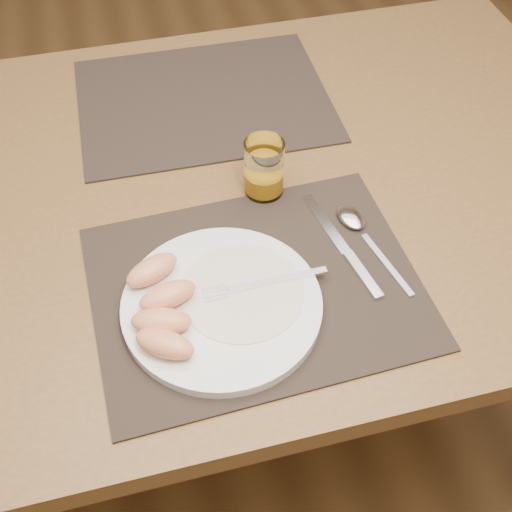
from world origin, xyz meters
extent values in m
plane|color=brown|center=(0.00, 0.00, 0.00)|extent=(5.00, 5.00, 0.00)
cube|color=brown|center=(0.00, 0.00, 0.73)|extent=(1.40, 0.90, 0.04)
cylinder|color=brown|center=(0.62, 0.37, 0.35)|extent=(0.06, 0.06, 0.71)
cube|color=#2E241D|center=(0.01, -0.22, 0.75)|extent=(0.46, 0.37, 0.00)
cube|color=#2E241D|center=(0.02, 0.22, 0.75)|extent=(0.46, 0.36, 0.00)
cylinder|color=white|center=(-0.05, -0.25, 0.76)|extent=(0.27, 0.27, 0.02)
cylinder|color=white|center=(-0.02, -0.24, 0.77)|extent=(0.17, 0.17, 0.00)
cube|color=silver|center=(0.05, -0.23, 0.77)|extent=(0.12, 0.01, 0.00)
cube|color=silver|center=(-0.02, -0.23, 0.77)|extent=(0.03, 0.01, 0.00)
cube|color=silver|center=(-0.05, -0.23, 0.77)|extent=(0.03, 0.02, 0.00)
cube|color=silver|center=(0.14, -0.13, 0.76)|extent=(0.04, 0.13, 0.00)
cube|color=silver|center=(0.16, -0.24, 0.76)|extent=(0.03, 0.09, 0.01)
cube|color=silver|center=(0.20, -0.23, 0.76)|extent=(0.03, 0.12, 0.00)
ellipsoid|color=silver|center=(0.18, -0.13, 0.76)|extent=(0.05, 0.06, 0.01)
cylinder|color=white|center=(0.07, -0.04, 0.80)|extent=(0.06, 0.06, 0.09)
cylinder|color=orange|center=(0.07, -0.04, 0.77)|extent=(0.05, 0.05, 0.03)
ellipsoid|color=#E8945E|center=(-0.13, -0.30, 0.79)|extent=(0.09, 0.07, 0.03)
ellipsoid|color=#E8945E|center=(-0.13, -0.27, 0.79)|extent=(0.09, 0.06, 0.03)
ellipsoid|color=#E8945E|center=(-0.12, -0.23, 0.79)|extent=(0.08, 0.05, 0.03)
ellipsoid|color=#E8945E|center=(-0.13, -0.18, 0.79)|extent=(0.09, 0.07, 0.03)
camera|label=1|loc=(-0.13, -0.75, 1.46)|focal=45.00mm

